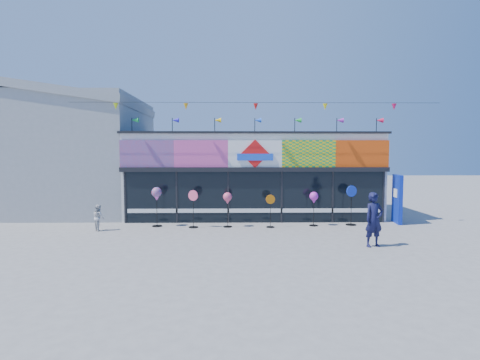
{
  "coord_description": "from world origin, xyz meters",
  "views": [
    {
      "loc": [
        -0.93,
        -13.25,
        3.09
      ],
      "look_at": [
        -0.69,
        2.0,
        2.03
      ],
      "focal_mm": 28.0,
      "sensor_mm": 36.0,
      "label": 1
    }
  ],
  "objects_px": {
    "spinner_4": "(314,199)",
    "adult_man": "(374,220)",
    "spinner_0": "(157,195)",
    "spinner_1": "(193,208)",
    "child": "(99,218)",
    "spinner_5": "(351,204)",
    "spinner_2": "(228,199)",
    "spinner_3": "(270,210)",
    "blue_sign": "(397,199)"
  },
  "relations": [
    {
      "from": "spinner_2",
      "to": "spinner_4",
      "type": "distance_m",
      "value": 3.71
    },
    {
      "from": "blue_sign",
      "to": "adult_man",
      "type": "distance_m",
      "value": 4.99
    },
    {
      "from": "spinner_0",
      "to": "spinner_3",
      "type": "height_order",
      "value": "spinner_0"
    },
    {
      "from": "spinner_1",
      "to": "spinner_2",
      "type": "height_order",
      "value": "spinner_1"
    },
    {
      "from": "spinner_4",
      "to": "child",
      "type": "relative_size",
      "value": 1.4
    },
    {
      "from": "spinner_4",
      "to": "adult_man",
      "type": "xyz_separation_m",
      "value": [
        1.23,
        -3.64,
        -0.27
      ]
    },
    {
      "from": "spinner_2",
      "to": "child",
      "type": "relative_size",
      "value": 1.41
    },
    {
      "from": "spinner_0",
      "to": "spinner_1",
      "type": "distance_m",
      "value": 1.68
    },
    {
      "from": "spinner_5",
      "to": "adult_man",
      "type": "bearing_deg",
      "value": -96.45
    },
    {
      "from": "spinner_0",
      "to": "spinner_4",
      "type": "bearing_deg",
      "value": 0.24
    },
    {
      "from": "blue_sign",
      "to": "spinner_5",
      "type": "xyz_separation_m",
      "value": [
        -2.2,
        -0.46,
        -0.17
      ]
    },
    {
      "from": "spinner_3",
      "to": "spinner_4",
      "type": "height_order",
      "value": "spinner_4"
    },
    {
      "from": "spinner_0",
      "to": "spinner_4",
      "type": "relative_size",
      "value": 1.14
    },
    {
      "from": "child",
      "to": "adult_man",
      "type": "bearing_deg",
      "value": -145.83
    },
    {
      "from": "spinner_1",
      "to": "adult_man",
      "type": "distance_m",
      "value": 7.19
    },
    {
      "from": "spinner_4",
      "to": "spinner_5",
      "type": "height_order",
      "value": "spinner_5"
    },
    {
      "from": "blue_sign",
      "to": "child",
      "type": "xyz_separation_m",
      "value": [
        -12.77,
        -1.43,
        -0.56
      ]
    },
    {
      "from": "blue_sign",
      "to": "spinner_0",
      "type": "relative_size",
      "value": 1.29
    },
    {
      "from": "spinner_2",
      "to": "child",
      "type": "distance_m",
      "value": 5.28
    },
    {
      "from": "spinner_2",
      "to": "adult_man",
      "type": "bearing_deg",
      "value": -34.79
    },
    {
      "from": "spinner_0",
      "to": "spinner_3",
      "type": "bearing_deg",
      "value": -3.42
    },
    {
      "from": "spinner_5",
      "to": "adult_man",
      "type": "xyz_separation_m",
      "value": [
        -0.43,
        -3.77,
        -0.0
      ]
    },
    {
      "from": "spinner_3",
      "to": "child",
      "type": "relative_size",
      "value": 1.32
    },
    {
      "from": "spinner_1",
      "to": "child",
      "type": "xyz_separation_m",
      "value": [
        -3.77,
        -0.53,
        -0.31
      ]
    },
    {
      "from": "adult_man",
      "to": "child",
      "type": "bearing_deg",
      "value": 147.88
    },
    {
      "from": "spinner_0",
      "to": "child",
      "type": "relative_size",
      "value": 1.6
    },
    {
      "from": "spinner_4",
      "to": "spinner_5",
      "type": "bearing_deg",
      "value": 4.48
    },
    {
      "from": "spinner_1",
      "to": "spinner_5",
      "type": "xyz_separation_m",
      "value": [
        6.8,
        0.44,
        0.08
      ]
    },
    {
      "from": "spinner_1",
      "to": "spinner_5",
      "type": "bearing_deg",
      "value": 3.7
    },
    {
      "from": "spinner_0",
      "to": "spinner_2",
      "type": "xyz_separation_m",
      "value": [
        3.02,
        -0.19,
        -0.16
      ]
    },
    {
      "from": "blue_sign",
      "to": "spinner_4",
      "type": "height_order",
      "value": "blue_sign"
    },
    {
      "from": "blue_sign",
      "to": "spinner_3",
      "type": "xyz_separation_m",
      "value": [
        -5.76,
        -0.91,
        -0.36
      ]
    },
    {
      "from": "spinner_4",
      "to": "spinner_5",
      "type": "relative_size",
      "value": 0.85
    },
    {
      "from": "blue_sign",
      "to": "spinner_1",
      "type": "xyz_separation_m",
      "value": [
        -9.0,
        -0.9,
        -0.25
      ]
    },
    {
      "from": "blue_sign",
      "to": "spinner_2",
      "type": "xyz_separation_m",
      "value": [
        -7.56,
        -0.81,
        0.09
      ]
    },
    {
      "from": "blue_sign",
      "to": "spinner_1",
      "type": "height_order",
      "value": "blue_sign"
    },
    {
      "from": "blue_sign",
      "to": "spinner_0",
      "type": "bearing_deg",
      "value": -169.38
    },
    {
      "from": "adult_man",
      "to": "child",
      "type": "distance_m",
      "value": 10.53
    },
    {
      "from": "adult_man",
      "to": "spinner_4",
      "type": "bearing_deg",
      "value": 92.07
    },
    {
      "from": "spinner_2",
      "to": "adult_man",
      "type": "xyz_separation_m",
      "value": [
        4.94,
        -3.43,
        -0.27
      ]
    },
    {
      "from": "spinner_4",
      "to": "child",
      "type": "height_order",
      "value": "spinner_4"
    },
    {
      "from": "spinner_2",
      "to": "spinner_3",
      "type": "relative_size",
      "value": 1.07
    },
    {
      "from": "blue_sign",
      "to": "spinner_5",
      "type": "height_order",
      "value": "blue_sign"
    },
    {
      "from": "spinner_0",
      "to": "spinner_5",
      "type": "distance_m",
      "value": 8.39
    },
    {
      "from": "spinner_0",
      "to": "child",
      "type": "height_order",
      "value": "spinner_0"
    },
    {
      "from": "child",
      "to": "spinner_3",
      "type": "bearing_deg",
      "value": -126.11
    },
    {
      "from": "adult_man",
      "to": "child",
      "type": "height_order",
      "value": "adult_man"
    },
    {
      "from": "blue_sign",
      "to": "spinner_4",
      "type": "distance_m",
      "value": 3.91
    },
    {
      "from": "spinner_3",
      "to": "adult_man",
      "type": "height_order",
      "value": "adult_man"
    },
    {
      "from": "spinner_1",
      "to": "spinner_4",
      "type": "bearing_deg",
      "value": 3.44
    }
  ]
}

